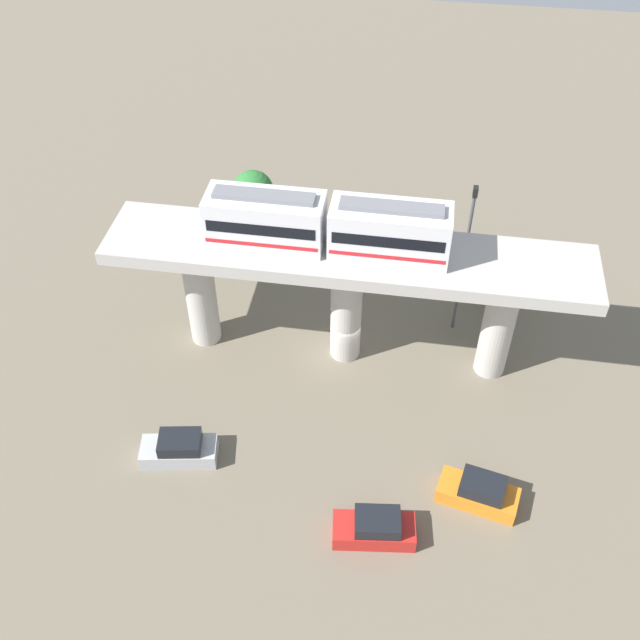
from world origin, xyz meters
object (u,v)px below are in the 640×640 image
object	(u,v)px
train	(327,225)
signal_post	(464,256)
parked_car_orange	(479,493)
tree_mid_lot	(497,261)
tree_far_corner	(228,219)
parked_car_silver	(179,449)
parked_car_red	(375,528)
tree_near_viaduct	(253,191)

from	to	relation	value
train	signal_post	size ratio (longest dim) A/B	1.24
parked_car_orange	signal_post	world-z (taller)	signal_post
parked_car_orange	tree_mid_lot	xyz separation A→B (m)	(-16.27, 0.75, 2.74)
parked_car_orange	signal_post	size ratio (longest dim) A/B	0.41
train	tree_far_corner	world-z (taller)	train
parked_car_silver	train	bearing A→B (deg)	134.75
parked_car_red	parked_car_silver	distance (m)	11.69
parked_car_orange	signal_post	xyz separation A→B (m)	(-13.23, -1.67, 5.27)
parked_car_red	train	bearing A→B (deg)	-167.82
parked_car_red	signal_post	bearing A→B (deg)	160.69
parked_car_silver	tree_far_corner	size ratio (longest dim) A/B	0.96
parked_car_orange	tree_mid_lot	distance (m)	16.52
train	tree_far_corner	bearing A→B (deg)	-135.79
parked_car_orange	parked_car_silver	bearing A→B (deg)	-78.71
parked_car_orange	tree_mid_lot	bearing A→B (deg)	-170.40
parked_car_orange	parked_car_silver	world-z (taller)	same
tree_near_viaduct	parked_car_silver	bearing A→B (deg)	1.36
train	tree_mid_lot	world-z (taller)	train
tree_near_viaduct	tree_far_corner	xyz separation A→B (m)	(3.69, -0.99, -0.02)
train	parked_car_orange	world-z (taller)	train
train	tree_far_corner	xyz separation A→B (m)	(-8.56, -8.32, -6.71)
tree_mid_lot	train	bearing A→B (deg)	-58.20
parked_car_silver	signal_post	size ratio (longest dim) A/B	0.41
tree_far_corner	train	bearing A→B (deg)	44.21
parked_car_red	tree_mid_lot	xyz separation A→B (m)	(-19.23, 5.98, 2.74)
tree_near_viaduct	tree_far_corner	size ratio (longest dim) A/B	1.03
parked_car_silver	tree_far_corner	world-z (taller)	tree_far_corner
parked_car_red	tree_mid_lot	world-z (taller)	tree_mid_lot
train	tree_mid_lot	bearing A→B (deg)	121.80
train	tree_far_corner	distance (m)	13.69
tree_mid_lot	tree_far_corner	bearing A→B (deg)	-96.42
tree_far_corner	parked_car_red	bearing A→B (deg)	30.85
signal_post	parked_car_orange	bearing A→B (deg)	7.19
tree_near_viaduct	parked_car_red	bearing A→B (deg)	25.16
parked_car_red	tree_mid_lot	bearing A→B (deg)	155.82
parked_car_red	tree_near_viaduct	distance (m)	27.76
tree_mid_lot	tree_far_corner	size ratio (longest dim) A/B	1.12
parked_car_red	signal_post	xyz separation A→B (m)	(-16.18, 3.56, 5.27)
train	tree_near_viaduct	bearing A→B (deg)	-149.08
tree_mid_lot	tree_far_corner	world-z (taller)	tree_mid_lot
parked_car_red	parked_car_silver	size ratio (longest dim) A/B	0.99
parked_car_silver	tree_near_viaduct	distance (m)	21.94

